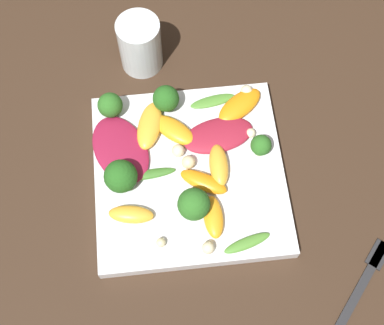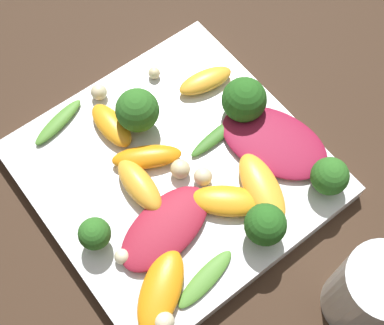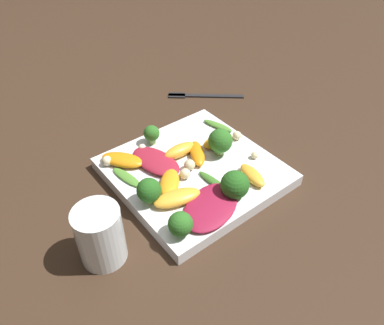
{
  "view_description": "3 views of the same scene",
  "coord_description": "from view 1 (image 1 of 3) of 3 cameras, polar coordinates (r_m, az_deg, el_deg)",
  "views": [
    {
      "loc": [
        0.28,
        -0.03,
        0.67
      ],
      "look_at": [
        -0.0,
        0.0,
        0.04
      ],
      "focal_mm": 50.0,
      "sensor_mm": 36.0,
      "label": 1
    },
    {
      "loc": [
        -0.19,
        0.12,
        0.47
      ],
      "look_at": [
        -0.01,
        -0.01,
        0.04
      ],
      "focal_mm": 50.0,
      "sensor_mm": 36.0,
      "label": 2
    },
    {
      "loc": [
        -0.29,
        -0.36,
        0.43
      ],
      "look_at": [
        -0.01,
        -0.0,
        0.04
      ],
      "focal_mm": 35.0,
      "sensor_mm": 36.0,
      "label": 3
    }
  ],
  "objects": [
    {
      "name": "broccoli_floret_3",
      "position": [
        0.74,
        -8.72,
        6.05
      ],
      "size": [
        0.03,
        0.03,
        0.04
      ],
      "color": "#84AD5B",
      "rests_on": "plate"
    },
    {
      "name": "broccoli_floret_1",
      "position": [
        0.69,
        -7.61,
        -1.48
      ],
      "size": [
        0.04,
        0.04,
        0.04
      ],
      "color": "#84AD5B",
      "rests_on": "plate"
    },
    {
      "name": "orange_segment_0",
      "position": [
        0.73,
        -1.91,
        3.47
      ],
      "size": [
        0.07,
        0.07,
        0.02
      ],
      "color": "orange",
      "rests_on": "plate"
    },
    {
      "name": "macadamia_nut_4",
      "position": [
        0.71,
        -1.5,
        1.27
      ],
      "size": [
        0.02,
        0.02,
        0.02
      ],
      "color": "beige",
      "rests_on": "plate"
    },
    {
      "name": "fork",
      "position": [
        0.72,
        17.74,
        -12.24
      ],
      "size": [
        0.14,
        0.12,
        0.01
      ],
      "color": "#262628",
      "rests_on": "ground_plane"
    },
    {
      "name": "orange_segment_5",
      "position": [
        0.7,
        1.24,
        -2.08
      ],
      "size": [
        0.05,
        0.07,
        0.02
      ],
      "color": "orange",
      "rests_on": "plate"
    },
    {
      "name": "orange_segment_4",
      "position": [
        0.73,
        -4.54,
        3.93
      ],
      "size": [
        0.08,
        0.05,
        0.02
      ],
      "color": "#FCAD33",
      "rests_on": "plate"
    },
    {
      "name": "radicchio_leaf_0",
      "position": [
        0.72,
        -7.64,
        1.4
      ],
      "size": [
        0.12,
        0.1,
        0.01
      ],
      "color": "maroon",
      "rests_on": "plate"
    },
    {
      "name": "ground_plane",
      "position": [
        0.73,
        -0.29,
        -1.57
      ],
      "size": [
        2.4,
        2.4,
        0.0
      ],
      "primitive_type": "plane",
      "color": "#382619"
    },
    {
      "name": "macadamia_nut_1",
      "position": [
        0.71,
        -0.15,
        0.06
      ],
      "size": [
        0.02,
        0.02,
        0.02
      ],
      "color": "beige",
      "rests_on": "plate"
    },
    {
      "name": "broccoli_floret_4",
      "position": [
        0.73,
        -2.8,
        6.8
      ],
      "size": [
        0.04,
        0.04,
        0.04
      ],
      "color": "#84AD5B",
      "rests_on": "plate"
    },
    {
      "name": "orange_segment_1",
      "position": [
        0.71,
        2.83,
        -0.02
      ],
      "size": [
        0.06,
        0.03,
        0.02
      ],
      "color": "#FCAD33",
      "rests_on": "plate"
    },
    {
      "name": "macadamia_nut_0",
      "position": [
        0.67,
        1.74,
        -9.09
      ],
      "size": [
        0.02,
        0.02,
        0.02
      ],
      "color": "beige",
      "rests_on": "plate"
    },
    {
      "name": "drinking_glass",
      "position": [
        0.79,
        -5.57,
        12.41
      ],
      "size": [
        0.06,
        0.06,
        0.09
      ],
      "color": "white",
      "rests_on": "ground_plane"
    },
    {
      "name": "radicchio_leaf_1",
      "position": [
        0.73,
        2.8,
        2.92
      ],
      "size": [
        0.07,
        0.1,
        0.01
      ],
      "color": "maroon",
      "rests_on": "plate"
    },
    {
      "name": "macadamia_nut_3",
      "position": [
        0.73,
        6.28,
        3.13
      ],
      "size": [
        0.01,
        0.01,
        0.01
      ],
      "color": "beige",
      "rests_on": "plate"
    },
    {
      "name": "orange_segment_2",
      "position": [
        0.69,
        -6.51,
        -5.52
      ],
      "size": [
        0.03,
        0.06,
        0.02
      ],
      "color": "#FCAD33",
      "rests_on": "plate"
    },
    {
      "name": "arugula_sprig_2",
      "position": [
        0.71,
        -4.57,
        -1.26
      ],
      "size": [
        0.02,
        0.07,
        0.01
      ],
      "color": "#3D7528",
      "rests_on": "plate"
    },
    {
      "name": "macadamia_nut_5",
      "position": [
        0.67,
        -3.34,
        -8.53
      ],
      "size": [
        0.01,
        0.01,
        0.01
      ],
      "color": "beige",
      "rests_on": "plate"
    },
    {
      "name": "orange_segment_6",
      "position": [
        0.68,
        2.3,
        -5.83
      ],
      "size": [
        0.06,
        0.03,
        0.02
      ],
      "color": "orange",
      "rests_on": "plate"
    },
    {
      "name": "plate",
      "position": [
        0.72,
        -0.3,
        -1.26
      ],
      "size": [
        0.25,
        0.25,
        0.02
      ],
      "color": "white",
      "rests_on": "ground_plane"
    },
    {
      "name": "orange_segment_3",
      "position": [
        0.75,
        5.1,
        6.07
      ],
      "size": [
        0.07,
        0.08,
        0.02
      ],
      "color": "orange",
      "rests_on": "plate"
    },
    {
      "name": "arugula_sprig_0",
      "position": [
        0.68,
        5.9,
        -8.54
      ],
      "size": [
        0.03,
        0.06,
        0.01
      ],
      "color": "#518E33",
      "rests_on": "plate"
    },
    {
      "name": "arugula_sprig_1",
      "position": [
        0.76,
        2.22,
        6.56
      ],
      "size": [
        0.03,
        0.07,
        0.01
      ],
      "color": "#518E33",
      "rests_on": "plate"
    },
    {
      "name": "macadamia_nut_2",
      "position": [
        0.76,
        5.83,
        7.61
      ],
      "size": [
        0.02,
        0.02,
        0.02
      ],
      "color": "beige",
      "rests_on": "plate"
    },
    {
      "name": "broccoli_floret_0",
      "position": [
        0.67,
        0.11,
        -4.5
      ],
      "size": [
        0.04,
        0.04,
        0.05
      ],
      "color": "#84AD5B",
      "rests_on": "plate"
    },
    {
      "name": "broccoli_floret_2",
      "position": [
        0.71,
        7.36,
        1.81
      ],
      "size": [
        0.03,
        0.03,
        0.04
      ],
      "color": "#84AD5B",
      "rests_on": "plate"
    }
  ]
}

